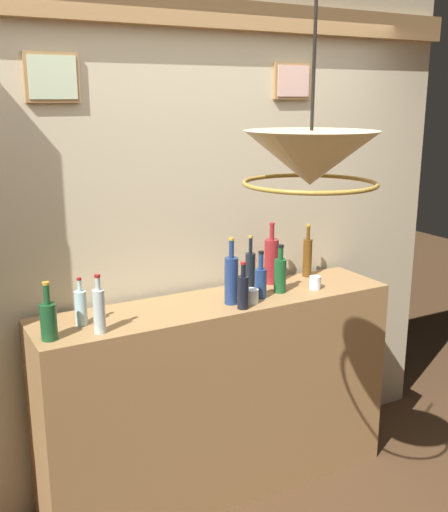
# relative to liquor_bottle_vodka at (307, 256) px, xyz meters

# --- Properties ---
(panelled_rear_partition) EXTENTS (3.26, 0.15, 2.71)m
(panelled_rear_partition) POSITION_rel_liquor_bottle_vodka_xyz_m (-0.66, 0.15, 0.22)
(panelled_rear_partition) COLOR beige
(panelled_rear_partition) RESTS_ON ground
(bar_shelf_unit) EXTENTS (1.92, 0.43, 1.08)m
(bar_shelf_unit) POSITION_rel_liquor_bottle_vodka_xyz_m (-0.66, -0.15, -0.66)
(bar_shelf_unit) COLOR #9E7547
(bar_shelf_unit) RESTS_ON ground
(liquor_bottle_vodka) EXTENTS (0.05, 0.05, 0.31)m
(liquor_bottle_vodka) POSITION_rel_liquor_bottle_vodka_xyz_m (0.00, 0.00, 0.00)
(liquor_bottle_vodka) COLOR #5C3913
(liquor_bottle_vodka) RESTS_ON bar_shelf_unit
(liquor_bottle_vermouth) EXTENTS (0.06, 0.06, 0.24)m
(liquor_bottle_vermouth) POSITION_rel_liquor_bottle_vodka_xyz_m (-0.61, -0.30, -0.03)
(liquor_bottle_vermouth) COLOR black
(liquor_bottle_vermouth) RESTS_ON bar_shelf_unit
(liquor_bottle_tequila) EXTENTS (0.05, 0.05, 0.29)m
(liquor_bottle_tequila) POSITION_rel_liquor_bottle_vodka_xyz_m (-0.41, -0.04, -0.01)
(liquor_bottle_tequila) COLOR black
(liquor_bottle_tequila) RESTS_ON bar_shelf_unit
(liquor_bottle_whiskey) EXTENTS (0.07, 0.07, 0.26)m
(liquor_bottle_whiskey) POSITION_rel_liquor_bottle_vodka_xyz_m (-1.55, -0.25, -0.03)
(liquor_bottle_whiskey) COLOR #1B4D26
(liquor_bottle_whiskey) RESTS_ON bar_shelf_unit
(liquor_bottle_brandy) EXTENTS (0.06, 0.06, 0.23)m
(liquor_bottle_brandy) POSITION_rel_liquor_bottle_vodka_xyz_m (-1.38, -0.14, -0.03)
(liquor_bottle_brandy) COLOR #ACD1D9
(liquor_bottle_brandy) RESTS_ON bar_shelf_unit
(liquor_bottle_scotch) EXTENTS (0.06, 0.06, 0.25)m
(liquor_bottle_scotch) POSITION_rel_liquor_bottle_vodka_xyz_m (-0.45, -0.20, -0.03)
(liquor_bottle_scotch) COLOR navy
(liquor_bottle_scotch) RESTS_ON bar_shelf_unit
(liquor_bottle_amaro) EXTENTS (0.07, 0.07, 0.26)m
(liquor_bottle_amaro) POSITION_rel_liquor_bottle_vodka_xyz_m (-0.31, -0.17, -0.02)
(liquor_bottle_amaro) COLOR #184E25
(liquor_bottle_amaro) RESTS_ON bar_shelf_unit
(liquor_bottle_rum) EXTENTS (0.08, 0.08, 0.35)m
(liquor_bottle_rum) POSITION_rel_liquor_bottle_vodka_xyz_m (-0.26, -0.01, 0.01)
(liquor_bottle_rum) COLOR maroon
(liquor_bottle_rum) RESTS_ON bar_shelf_unit
(liquor_bottle_mezcal) EXTENTS (0.07, 0.07, 0.34)m
(liquor_bottle_mezcal) POSITION_rel_liquor_bottle_vodka_xyz_m (-0.63, -0.21, 0.01)
(liquor_bottle_mezcal) COLOR navy
(liquor_bottle_mezcal) RESTS_ON bar_shelf_unit
(liquor_bottle_rye) EXTENTS (0.05, 0.05, 0.27)m
(liquor_bottle_rye) POSITION_rel_liquor_bottle_vodka_xyz_m (-1.33, -0.28, -0.01)
(liquor_bottle_rye) COLOR silver
(liquor_bottle_rye) RESTS_ON bar_shelf_unit
(glass_tumbler_rocks) EXTENTS (0.07, 0.07, 0.07)m
(glass_tumbler_rocks) POSITION_rel_liquor_bottle_vodka_xyz_m (-0.10, -0.22, -0.08)
(glass_tumbler_rocks) COLOR silver
(glass_tumbler_rocks) RESTS_ON bar_shelf_unit
(glass_tumbler_highball) EXTENTS (0.08, 0.08, 0.07)m
(glass_tumbler_highball) POSITION_rel_liquor_bottle_vodka_xyz_m (-0.53, -0.25, -0.08)
(glass_tumbler_highball) COLOR silver
(glass_tumbler_highball) RESTS_ON bar_shelf_unit
(pendant_lamp) EXTENTS (0.48, 0.48, 0.63)m
(pendant_lamp) POSITION_rel_liquor_bottle_vodka_xyz_m (-0.77, -1.02, 0.68)
(pendant_lamp) COLOR beige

